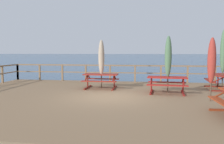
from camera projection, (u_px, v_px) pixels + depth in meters
name	position (u px, v px, depth m)	size (l,w,h in m)	color
ground_plane	(109.00, 113.00, 10.21)	(600.00, 600.00, 0.00)	navy
wooden_deck	(109.00, 105.00, 10.18)	(14.96, 10.76, 0.73)	#846647
railing_waterside_far	(122.00, 70.00, 15.23)	(14.76, 0.10, 1.09)	brown
picnic_table_mid_right	(221.00, 78.00, 12.13)	(1.52, 2.01, 0.78)	maroon
picnic_table_front_left	(101.00, 78.00, 12.45)	(1.80, 1.40, 0.78)	maroon
picnic_table_back_right	(167.00, 81.00, 11.02)	(1.90, 1.51, 0.78)	maroon
patio_umbrella_short_mid	(223.00, 51.00, 11.93)	(0.32, 0.32, 3.07)	#4C3828
patio_umbrella_short_back	(101.00, 58.00, 12.43)	(0.32, 0.32, 2.57)	#4C3828
patio_umbrella_tall_mid_right	(168.00, 57.00, 10.98)	(0.32, 0.32, 2.68)	#4C3828
patio_umbrella_tall_mid_left	(212.00, 61.00, 9.09)	(0.32, 0.32, 2.49)	#4C3828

